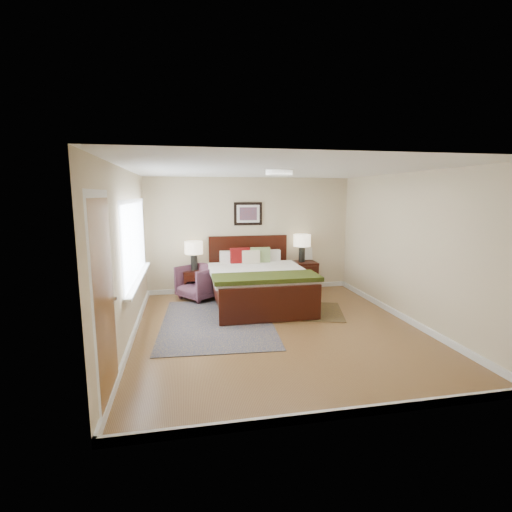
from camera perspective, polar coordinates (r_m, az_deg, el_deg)
name	(u,v)px	position (r m, az deg, el deg)	size (l,w,h in m)	color
floor	(278,328)	(6.10, 3.33, -11.06)	(5.00, 5.00, 0.00)	brown
back_wall	(250,235)	(8.20, -0.90, 3.25)	(4.50, 0.04, 2.50)	#C7B990
front_wall	(347,293)	(3.46, 13.83, -5.58)	(4.50, 0.04, 2.50)	#C7B990
left_wall	(127,256)	(5.66, -19.20, -0.06)	(0.04, 5.00, 2.50)	#C7B990
right_wall	(409,248)	(6.70, 22.43, 1.15)	(0.04, 5.00, 2.50)	#C7B990
ceiling	(279,170)	(5.72, 3.57, 13.10)	(4.50, 5.00, 0.02)	white
window	(137,242)	(6.32, -17.90, 2.11)	(0.11, 2.72, 1.32)	silver
door	(105,302)	(4.01, -22.27, -6.62)	(0.06, 1.00, 2.18)	silver
ceil_fixture	(279,172)	(5.72, 3.57, 12.75)	(0.44, 0.44, 0.08)	white
bed	(258,276)	(7.22, 0.26, -3.13)	(1.86, 2.26, 1.22)	black
wall_art	(248,214)	(8.13, -1.23, 6.52)	(0.62, 0.05, 0.50)	black
nightstand_left	(195,276)	(7.97, -9.44, -3.05)	(0.46, 0.42, 0.55)	black
nightstand_right	(302,273)	(8.37, 7.04, -2.59)	(0.65, 0.49, 0.65)	black
lamp_left	(194,250)	(7.89, -9.55, 0.94)	(0.38, 0.38, 0.61)	black
lamp_right	(302,242)	(8.27, 7.11, 2.08)	(0.38, 0.38, 0.61)	black
armchair	(199,282)	(7.74, -8.70, -4.01)	(0.74, 0.76, 0.69)	#5B3241
rug_persian	(217,322)	(6.38, -5.98, -10.10)	(1.83, 2.59, 0.01)	#0C1440
rug_navy	(321,311)	(7.00, 9.94, -8.40)	(0.76, 1.14, 0.01)	black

